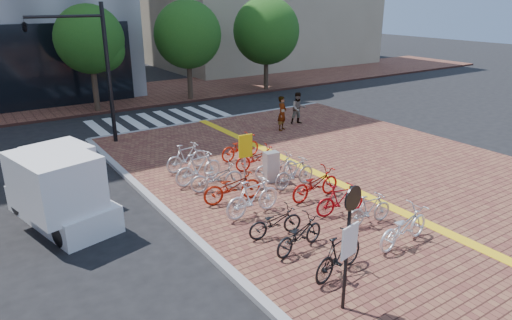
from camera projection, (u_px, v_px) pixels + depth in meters
ground at (324, 217)px, 14.06m from camera, size 120.00×120.00×0.00m
kerb_north at (219, 119)px, 25.00m from camera, size 14.00×0.25×0.15m
far_sidewalk at (114, 98)px, 30.49m from camera, size 70.00×8.00×0.15m
crosswalk at (162, 119)px, 25.29m from camera, size 7.50×4.00×0.01m
street_trees at (203, 36)px, 28.99m from camera, size 16.20×4.60×6.35m
bike_0 at (339, 254)px, 10.70m from camera, size 1.87×0.87×1.08m
bike_1 at (299, 234)px, 11.79m from camera, size 1.80×0.91×0.90m
bike_2 at (275, 222)px, 12.52m from camera, size 1.67×0.78×0.84m
bike_3 at (253, 197)px, 13.66m from camera, size 1.96×0.66×1.16m
bike_4 at (232, 187)px, 14.60m from camera, size 2.05×0.95×1.04m
bike_5 at (217, 177)px, 15.48m from camera, size 1.94×1.00×0.97m
bike_6 at (199, 168)px, 16.05m from camera, size 1.95×0.76×1.14m
bike_7 at (187, 157)px, 17.26m from camera, size 1.83×0.72×1.07m
bike_8 at (404, 227)px, 12.04m from camera, size 2.03×0.86×1.04m
bike_9 at (369, 210)px, 13.12m from camera, size 1.61×0.60×0.94m
bike_10 at (340, 200)px, 13.73m from camera, size 1.68×0.78×0.97m
bike_11 at (315, 184)px, 14.84m from camera, size 1.96×0.74×1.02m
bike_12 at (294, 173)px, 15.73m from camera, size 1.76×0.59×1.05m
bike_13 at (276, 166)px, 16.54m from camera, size 1.79×0.87×0.90m
bike_14 at (257, 158)px, 17.39m from camera, size 1.84×0.87×0.93m
bike_15 at (240, 147)px, 18.54m from camera, size 1.95×0.88×0.99m
pedestrian_a at (282, 113)px, 22.48m from camera, size 0.74×0.66×1.70m
pedestrian_b at (298, 108)px, 23.60m from camera, size 0.95×0.83×1.65m
utility_box at (271, 167)px, 16.22m from camera, size 0.55×0.43×1.10m
yellow_sign at (245, 151)px, 15.58m from camera, size 0.51×0.14×1.87m
notice_sign at (349, 234)px, 9.07m from camera, size 0.52×0.17×2.84m
traffic_light_pole at (72, 50)px, 18.86m from camera, size 3.26×1.26×6.08m
box_truck at (60, 187)px, 13.45m from camera, size 2.67×4.34×2.34m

